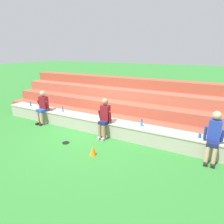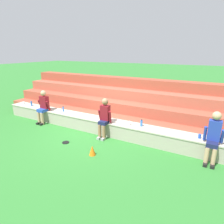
% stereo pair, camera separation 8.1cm
% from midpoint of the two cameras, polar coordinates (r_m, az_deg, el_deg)
% --- Properties ---
extents(ground_plane, '(80.00, 80.00, 0.00)m').
position_cam_midpoint_polar(ground_plane, '(7.29, -5.84, -6.31)').
color(ground_plane, '#2D752D').
extents(stone_seating_wall, '(9.04, 0.62, 0.53)m').
position_cam_midpoint_polar(stone_seating_wall, '(7.40, -4.65, -3.55)').
color(stone_seating_wall, '#A8A08E').
rests_on(stone_seating_wall, ground).
extents(brick_bleachers, '(10.96, 2.70, 1.72)m').
position_cam_midpoint_polar(brick_bleachers, '(9.05, 2.67, 2.89)').
color(brick_bleachers, '#A04935').
rests_on(brick_bleachers, ground).
extents(person_far_left, '(0.54, 0.55, 1.39)m').
position_cam_midpoint_polar(person_far_left, '(8.55, -19.46, 1.77)').
color(person_far_left, tan).
rests_on(person_far_left, ground).
extents(person_left_of_center, '(0.49, 0.51, 1.41)m').
position_cam_midpoint_polar(person_left_of_center, '(6.68, -1.97, -1.47)').
color(person_left_of_center, '#996B4C').
rests_on(person_left_of_center, ground).
extents(person_center, '(0.50, 0.58, 1.44)m').
position_cam_midpoint_polar(person_center, '(5.87, 28.17, -6.30)').
color(person_center, tan).
rests_on(person_center, ground).
extents(water_bottle_near_left, '(0.06, 0.06, 0.22)m').
position_cam_midpoint_polar(water_bottle_near_left, '(8.27, -13.97, 0.86)').
color(water_bottle_near_left, blue).
rests_on(water_bottle_near_left, stone_seating_wall).
extents(water_bottle_center_gap, '(0.07, 0.07, 0.23)m').
position_cam_midpoint_polar(water_bottle_center_gap, '(9.58, -22.53, 2.32)').
color(water_bottle_center_gap, blue).
rests_on(water_bottle_center_gap, stone_seating_wall).
extents(water_bottle_mid_left, '(0.08, 0.08, 0.24)m').
position_cam_midpoint_polar(water_bottle_mid_left, '(6.54, 9.06, -3.28)').
color(water_bottle_mid_left, blue).
rests_on(water_bottle_mid_left, stone_seating_wall).
extents(plastic_cup_middle, '(0.08, 0.08, 0.13)m').
position_cam_midpoint_polar(plastic_cup_middle, '(10.01, -24.44, 2.45)').
color(plastic_cup_middle, white).
rests_on(plastic_cup_middle, stone_seating_wall).
extents(plastic_cup_left_end, '(0.09, 0.09, 0.13)m').
position_cam_midpoint_polar(plastic_cup_left_end, '(6.63, 5.53, -3.26)').
color(plastic_cup_left_end, white).
rests_on(plastic_cup_left_end, stone_seating_wall).
extents(plastic_cup_right_end, '(0.08, 0.08, 0.13)m').
position_cam_midpoint_polar(plastic_cup_right_end, '(6.18, 24.85, -6.51)').
color(plastic_cup_right_end, blue).
rests_on(plastic_cup_right_end, stone_seating_wall).
extents(frisbee, '(0.23, 0.23, 0.02)m').
position_cam_midpoint_polar(frisbee, '(6.73, -13.21, -8.77)').
color(frisbee, black).
rests_on(frisbee, ground).
extents(sports_cone, '(0.20, 0.20, 0.30)m').
position_cam_midpoint_polar(sports_cone, '(5.81, -5.44, -11.25)').
color(sports_cone, orange).
rests_on(sports_cone, ground).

